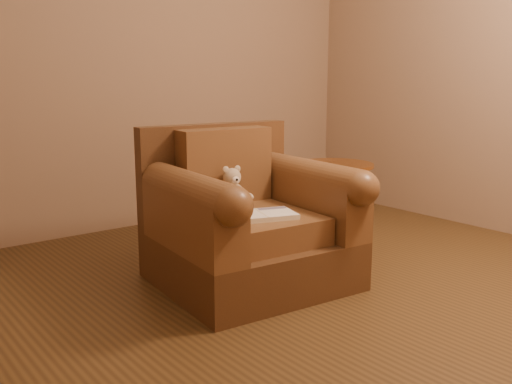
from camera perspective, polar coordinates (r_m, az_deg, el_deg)
floor at (r=2.78m, az=6.63°, el=-11.73°), size 4.00×4.00×0.00m
armchair at (r=3.05m, az=-0.95°, el=-3.16°), size 1.00×0.95×0.83m
teddy_bear at (r=3.06m, az=-2.25°, el=0.01°), size 0.17×0.19×0.23m
guidebook at (r=2.86m, az=0.55°, el=-2.34°), size 0.38×0.30×0.03m
side_table at (r=3.32m, az=7.78°, el=-1.94°), size 0.43×0.43×0.61m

